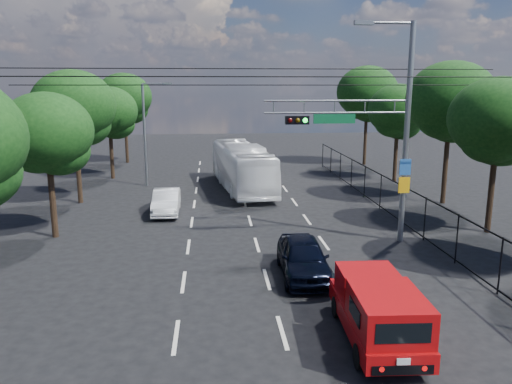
{
  "coord_description": "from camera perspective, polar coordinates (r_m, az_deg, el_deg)",
  "views": [
    {
      "loc": [
        -1.9,
        -12.92,
        6.88
      ],
      "look_at": [
        -0.21,
        6.07,
        2.8
      ],
      "focal_mm": 35.0,
      "sensor_mm": 36.0,
      "label": 1
    }
  ],
  "objects": [
    {
      "name": "white_van",
      "position": [
        27.74,
        -10.21,
        -1.09
      ],
      "size": [
        1.45,
        3.99,
        1.31
      ],
      "primitive_type": "imported",
      "rotation": [
        0.0,
        0.0,
        0.02
      ],
      "color": "white",
      "rests_on": "ground"
    },
    {
      "name": "fence_right",
      "position": [
        27.46,
        15.28,
        -0.65
      ],
      "size": [
        0.06,
        34.03,
        2.0
      ],
      "color": "black",
      "rests_on": "ground"
    },
    {
      "name": "tree_right_c",
      "position": [
        31.15,
        21.33,
        9.16
      ],
      "size": [
        5.1,
        5.1,
        8.29
      ],
      "color": "black",
      "rests_on": "ground"
    },
    {
      "name": "tree_right_e",
      "position": [
        45.03,
        12.61,
        10.6
      ],
      "size": [
        5.28,
        5.28,
        8.58
      ],
      "color": "black",
      "rests_on": "ground"
    },
    {
      "name": "ground",
      "position": [
        14.76,
        3.01,
        -15.72
      ],
      "size": [
        120.0,
        120.0,
        0.0
      ],
      "primitive_type": "plane",
      "color": "black",
      "rests_on": "ground"
    },
    {
      "name": "red_pickup",
      "position": [
        14.28,
        13.69,
        -12.86
      ],
      "size": [
        1.94,
        4.82,
        1.77
      ],
      "color": "black",
      "rests_on": "ground"
    },
    {
      "name": "tree_right_d",
      "position": [
        37.45,
        15.94,
        8.52
      ],
      "size": [
        4.32,
        4.32,
        7.02
      ],
      "color": "black",
      "rests_on": "ground"
    },
    {
      "name": "tree_left_b",
      "position": [
        24.18,
        -22.7,
        5.7
      ],
      "size": [
        4.08,
        4.08,
        6.63
      ],
      "color": "black",
      "rests_on": "ground"
    },
    {
      "name": "tree_left_e",
      "position": [
        46.6,
        -14.8,
        10.03
      ],
      "size": [
        4.92,
        4.92,
        7.99
      ],
      "color": "black",
      "rests_on": "ground"
    },
    {
      "name": "tree_left_d",
      "position": [
        38.74,
        -16.39,
        8.4
      ],
      "size": [
        4.2,
        4.2,
        6.83
      ],
      "color": "black",
      "rests_on": "ground"
    },
    {
      "name": "navy_hatchback",
      "position": [
        18.47,
        5.43,
        -7.46
      ],
      "size": [
        1.81,
        4.27,
        1.44
      ],
      "primitive_type": "imported",
      "rotation": [
        0.0,
        0.0,
        -0.03
      ],
      "color": "black",
      "rests_on": "ground"
    },
    {
      "name": "utility_wires",
      "position": [
        21.84,
        -0.1,
        13.01
      ],
      "size": [
        22.0,
        5.04,
        0.74
      ],
      "color": "black",
      "rests_on": "ground"
    },
    {
      "name": "streetlight_left",
      "position": [
        35.33,
        -12.36,
        7.03
      ],
      "size": [
        2.09,
        0.22,
        7.08
      ],
      "color": "slate",
      "rests_on": "ground"
    },
    {
      "name": "white_bus",
      "position": [
        33.65,
        -1.61,
        2.92
      ],
      "size": [
        3.91,
        11.17,
        3.04
      ],
      "primitive_type": "imported",
      "rotation": [
        0.0,
        0.0,
        0.13
      ],
      "color": "white",
      "rests_on": "ground"
    },
    {
      "name": "tree_right_b",
      "position": [
        25.63,
        25.91,
        6.8
      ],
      "size": [
        4.5,
        4.5,
        7.31
      ],
      "color": "black",
      "rests_on": "ground"
    },
    {
      "name": "tree_left_c",
      "position": [
        31.0,
        -20.04,
        8.62
      ],
      "size": [
        4.8,
        4.8,
        7.8
      ],
      "color": "black",
      "rests_on": "ground"
    },
    {
      "name": "lane_markings",
      "position": [
        27.85,
        -1.02,
        -2.21
      ],
      "size": [
        6.12,
        38.0,
        0.01
      ],
      "color": "beige",
      "rests_on": "ground"
    },
    {
      "name": "signal_mast",
      "position": [
        22.17,
        13.96,
        7.49
      ],
      "size": [
        6.43,
        0.39,
        9.5
      ],
      "color": "slate",
      "rests_on": "ground"
    }
  ]
}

